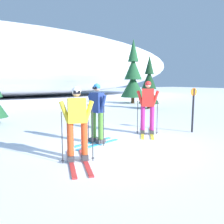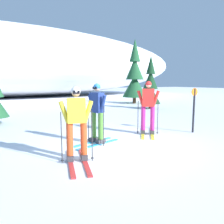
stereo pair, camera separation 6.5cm
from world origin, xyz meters
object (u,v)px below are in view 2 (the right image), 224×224
Objects in this scene: skier_red_jacket at (148,107)px; pine_tree_far_right at (135,77)px; trail_marker_post at (194,108)px; skier_yellow_jacket at (77,123)px; pine_tree_center_right at (150,87)px; skier_navy_jacket at (97,113)px.

pine_tree_far_right is at bearing 58.30° from skier_red_jacket.
skier_red_jacket is at bearing 161.34° from trail_marker_post.
skier_red_jacket reaches higher than skier_yellow_jacket.
pine_tree_far_right is (1.26, 3.78, 0.75)m from pine_tree_center_right.
skier_yellow_jacket is at bearing -131.54° from skier_navy_jacket.
trail_marker_post is at bearing -18.66° from skier_red_jacket.
skier_yellow_jacket is at bearing -129.14° from pine_tree_far_right.
trail_marker_post is (4.68, 0.86, 0.02)m from skier_yellow_jacket.
pine_tree_center_right is 2.24× the size of trail_marker_post.
trail_marker_post is at bearing -4.84° from skier_navy_jacket.
skier_yellow_jacket is 1.15× the size of trail_marker_post.
skier_red_jacket is 1.70m from trail_marker_post.
pine_tree_far_right is 3.37× the size of trail_marker_post.
skier_yellow_jacket is at bearing -136.59° from pine_tree_center_right.
skier_yellow_jacket is at bearing -155.45° from skier_red_jacket.
skier_yellow_jacket is 10.85m from pine_tree_center_right.
skier_red_jacket is at bearing 24.55° from skier_yellow_jacket.
skier_navy_jacket is at bearing -137.44° from pine_tree_center_right.
skier_red_jacket is 1.00× the size of skier_yellow_jacket.
pine_tree_center_right is 4.05m from pine_tree_far_right.
skier_yellow_jacket is (-1.03, -1.16, -0.04)m from skier_navy_jacket.
trail_marker_post is at bearing -115.83° from pine_tree_center_right.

